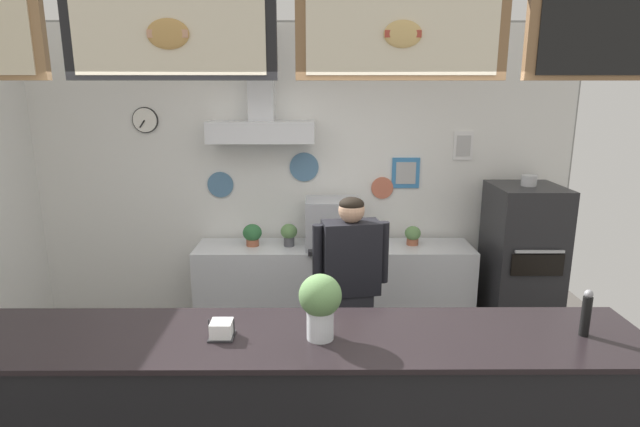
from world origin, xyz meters
TOP-DOWN VIEW (x-y plane):
  - back_wall_assembly at (-0.02, 2.12)m, footprint 5.45×2.49m
  - service_counter at (0.00, -0.31)m, footprint 3.98×0.73m
  - back_prep_counter at (0.32, 1.85)m, footprint 2.69×0.55m
  - pizza_oven at (2.12, 1.74)m, footprint 0.62×0.72m
  - shop_worker at (0.41, 0.78)m, footprint 0.58×0.29m
  - espresso_machine at (0.30, 1.83)m, footprint 0.51×0.51m
  - potted_oregano at (1.09, 1.89)m, footprint 0.16×0.16m
  - potted_sage at (-0.47, 1.87)m, footprint 0.18×0.18m
  - potted_rosemary at (-0.12, 1.86)m, footprint 0.16×0.16m
  - basil_vase at (0.18, -0.34)m, footprint 0.23×0.23m
  - napkin_holder at (-0.36, -0.33)m, footprint 0.14×0.14m
  - pepper_grinder at (1.63, -0.32)m, footprint 0.05×0.05m

SIDE VIEW (x-z plane):
  - back_prep_counter at x=0.32m, z-range -0.01..0.92m
  - service_counter at x=0.00m, z-range 0.00..1.09m
  - pizza_oven at x=2.12m, z-range -0.05..1.60m
  - shop_worker at x=0.41m, z-range 0.06..1.70m
  - potted_oregano at x=1.09m, z-range 0.94..1.12m
  - potted_sage at x=-0.47m, z-range 0.94..1.15m
  - potted_rosemary at x=-0.12m, z-range 0.95..1.17m
  - napkin_holder at x=-0.36m, z-range 1.08..1.18m
  - espresso_machine at x=0.30m, z-range 0.93..1.39m
  - pepper_grinder at x=1.63m, z-range 1.09..1.35m
  - basil_vase at x=0.18m, z-range 1.11..1.47m
  - back_wall_assembly at x=-0.02m, z-range 0.10..3.14m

